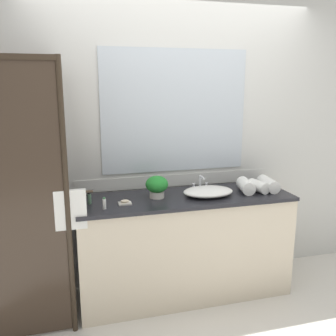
% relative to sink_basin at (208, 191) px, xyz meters
% --- Properties ---
extents(ground_plane, '(8.00, 8.00, 0.00)m').
position_rel_sink_basin_xyz_m(ground_plane, '(-0.19, 0.04, -0.94)').
color(ground_plane, silver).
extents(wall_back_with_mirror, '(4.40, 0.06, 2.60)m').
position_rel_sink_basin_xyz_m(wall_back_with_mirror, '(-0.19, 0.38, 0.37)').
color(wall_back_with_mirror, silver).
rests_on(wall_back_with_mirror, ground_plane).
extents(vanity_cabinet, '(1.80, 0.58, 0.90)m').
position_rel_sink_basin_xyz_m(vanity_cabinet, '(-0.19, 0.05, -0.48)').
color(vanity_cabinet, beige).
rests_on(vanity_cabinet, ground_plane).
extents(shower_enclosure, '(1.20, 0.59, 2.00)m').
position_rel_sink_basin_xyz_m(shower_enclosure, '(-1.47, -0.15, 0.09)').
color(shower_enclosure, '#2D2319').
rests_on(shower_enclosure, ground_plane).
extents(sink_basin, '(0.43, 0.30, 0.07)m').
position_rel_sink_basin_xyz_m(sink_basin, '(0.00, 0.00, 0.00)').
color(sink_basin, white).
rests_on(sink_basin, vanity_cabinet).
extents(faucet, '(0.17, 0.12, 0.13)m').
position_rel_sink_basin_xyz_m(faucet, '(0.00, 0.19, 0.01)').
color(faucet, silver).
rests_on(faucet, vanity_cabinet).
extents(potted_plant, '(0.19, 0.19, 0.18)m').
position_rel_sink_basin_xyz_m(potted_plant, '(-0.43, 0.06, 0.07)').
color(potted_plant, beige).
rests_on(potted_plant, vanity_cabinet).
extents(soap_dish, '(0.10, 0.07, 0.04)m').
position_rel_sink_basin_xyz_m(soap_dish, '(-0.71, -0.04, -0.02)').
color(soap_dish, silver).
rests_on(soap_dish, vanity_cabinet).
extents(amenity_bottle_lotion, '(0.03, 0.03, 0.09)m').
position_rel_sink_basin_xyz_m(amenity_bottle_lotion, '(-0.97, 0.03, 0.01)').
color(amenity_bottle_lotion, '#4C7056').
rests_on(amenity_bottle_lotion, vanity_cabinet).
extents(amenity_bottle_body_wash, '(0.03, 0.03, 0.09)m').
position_rel_sink_basin_xyz_m(amenity_bottle_body_wash, '(-0.87, -0.12, 0.01)').
color(amenity_bottle_body_wash, white).
rests_on(amenity_bottle_body_wash, vanity_cabinet).
extents(rolled_towel_near_edge, '(0.13, 0.27, 0.11)m').
position_rel_sink_basin_xyz_m(rolled_towel_near_edge, '(0.57, 0.01, 0.02)').
color(rolled_towel_near_edge, white).
rests_on(rolled_towel_near_edge, vanity_cabinet).
extents(rolled_towel_middle, '(0.14, 0.21, 0.10)m').
position_rel_sink_basin_xyz_m(rolled_towel_middle, '(0.46, -0.01, 0.01)').
color(rolled_towel_middle, white).
rests_on(rolled_towel_middle, vanity_cabinet).
extents(rolled_towel_far_edge, '(0.16, 0.25, 0.11)m').
position_rel_sink_basin_xyz_m(rolled_towel_far_edge, '(0.35, 0.01, 0.02)').
color(rolled_towel_far_edge, white).
rests_on(rolled_towel_far_edge, vanity_cabinet).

